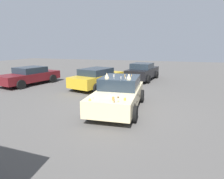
# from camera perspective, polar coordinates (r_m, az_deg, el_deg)

# --- Properties ---
(ground_plane) EXTENTS (60.00, 60.00, 0.00)m
(ground_plane) POSITION_cam_1_polar(r_m,az_deg,el_deg) (8.90, 1.84, -5.79)
(ground_plane) COLOR #514F4C
(art_car_decorated) EXTENTS (4.57, 2.29, 1.68)m
(art_car_decorated) POSITION_cam_1_polar(r_m,az_deg,el_deg) (8.79, 2.01, -1.10)
(art_car_decorated) COLOR beige
(art_car_decorated) RESTS_ON ground
(parked_sedan_near_left) EXTENTS (4.57, 2.40, 1.44)m
(parked_sedan_near_left) POSITION_cam_1_polar(r_m,az_deg,el_deg) (16.54, 9.09, 5.29)
(parked_sedan_near_left) COLOR black
(parked_sedan_near_left) RESTS_ON ground
(parked_sedan_behind_right) EXTENTS (4.77, 2.70, 1.31)m
(parked_sedan_behind_right) POSITION_cam_1_polar(r_m,az_deg,el_deg) (15.71, -23.19, 3.82)
(parked_sedan_behind_right) COLOR #5B1419
(parked_sedan_behind_right) RESTS_ON ground
(parked_sedan_behind_left) EXTENTS (4.69, 2.69, 1.35)m
(parked_sedan_behind_left) POSITION_cam_1_polar(r_m,az_deg,el_deg) (13.38, -4.35, 3.54)
(parked_sedan_behind_left) COLOR gold
(parked_sedan_behind_left) RESTS_ON ground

